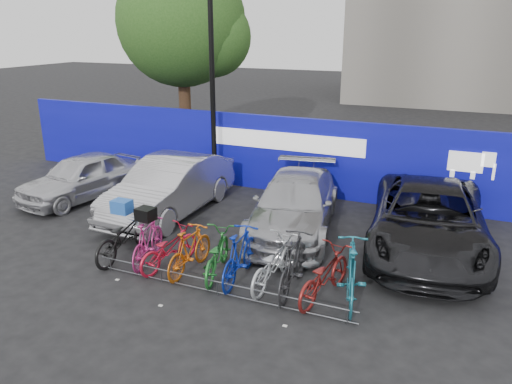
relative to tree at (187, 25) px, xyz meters
The scene contains 21 objects.
ground 13.14m from the tree, 56.03° to the right, with size 100.00×100.00×0.00m, color black.
hoarding 8.80m from the tree, 30.89° to the right, with size 22.00×0.18×2.40m.
tree is the anchor object (origin of this frame).
lamppost 6.14m from the tree, 52.49° to the right, with size 0.25×0.50×6.11m.
bike_rack 13.55m from the tree, 57.55° to the right, with size 5.60×0.03×0.30m.
car_0 8.36m from the tree, 87.51° to the right, with size 1.62×4.02×1.37m, color silver.
car_1 9.07m from the tree, 64.00° to the right, with size 1.68×4.81×1.58m, color #AAAAAE.
car_2 10.83m from the tree, 44.43° to the right, with size 1.98×4.87×1.41m, color #A3A4A8.
car_3 13.14m from the tree, 33.61° to the right, with size 2.57×5.57×1.55m, color black.
bike_0 11.68m from the tree, 67.84° to the right, with size 0.71×2.05×1.08m, color black.
bike_1 11.94m from the tree, 64.81° to the right, with size 0.47×1.68×1.01m, color #C42D7E.
bike_2 12.21m from the tree, 62.28° to the right, with size 0.60×1.71×0.90m, color red.
bike_3 12.45m from the tree, 59.96° to the right, with size 0.48×1.69×1.01m, color #CE5B0F.
bike_4 12.65m from the tree, 57.24° to the right, with size 0.63×1.82×0.96m, color #207227.
bike_5 12.93m from the tree, 55.12° to the right, with size 0.53×1.87×1.12m, color #0C259E.
bike_6 13.28m from the tree, 52.20° to the right, with size 0.66×1.88×0.99m, color #AAAEB2.
bike_7 13.55m from the tree, 50.80° to the right, with size 0.55×1.95×1.17m, color #28282B.
bike_8 14.00m from the tree, 48.77° to the right, with size 0.66×1.89×0.99m, color maroon.
bike_9 14.21m from the tree, 46.84° to the right, with size 0.57×2.02×1.22m, color #1C6D7F.
cargo_crate 11.43m from the tree, 67.84° to the right, with size 0.42×0.32×0.30m, color #2357B4.
cargo_topcase 11.71m from the tree, 64.81° to the right, with size 0.38×0.34×0.28m, color black.
Camera 1 is at (4.13, -8.29, 5.05)m, focal length 35.00 mm.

